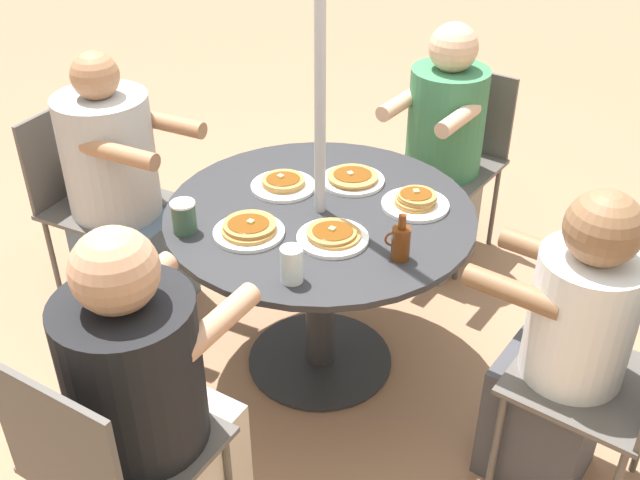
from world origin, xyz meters
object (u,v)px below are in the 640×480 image
at_px(pancake_plate_d, 283,184).
at_px(drinking_glass_a, 292,265).
at_px(patio_chair_north, 618,380).
at_px(patio_chair_south, 90,191).
at_px(pancake_plate_e, 416,202).
at_px(coffee_cup, 184,217).
at_px(diner_south, 121,199).
at_px(diner_west, 149,415).
at_px(diner_north, 563,357).
at_px(pancake_plate_c, 333,236).
at_px(diner_east, 440,160).
at_px(pancake_plate_b, 249,229).
at_px(pancake_plate_a, 353,179).
at_px(patio_chair_west, 106,457).
at_px(patio_chair_east, 456,150).
at_px(syrup_bottle, 401,242).
at_px(patio_table, 320,248).

distance_m(pancake_plate_d, drinking_glass_a, 0.60).
distance_m(patio_chair_north, patio_chair_south, 2.24).
xyz_separation_m(pancake_plate_e, coffee_cup, (0.82, 0.14, 0.04)).
bearing_deg(diner_south, diner_west, 42.73).
xyz_separation_m(diner_north, diner_west, (1.27, 0.20, 0.00)).
height_order(diner_west, pancake_plate_c, diner_west).
relative_size(patio_chair_north, coffee_cup, 7.64).
xyz_separation_m(diner_east, patio_chair_south, (1.57, 0.21, -0.01)).
distance_m(pancake_plate_b, pancake_plate_d, 0.35).
xyz_separation_m(pancake_plate_a, pancake_plate_c, (0.10, 0.40, 0.00)).
bearing_deg(coffee_cup, diner_south, -58.60).
bearing_deg(diner_north, patio_chair_west, 142.59).
relative_size(patio_chair_east, pancake_plate_d, 3.58).
bearing_deg(syrup_bottle, pancake_plate_d, -52.09).
bearing_deg(patio_chair_east, patio_chair_north, 134.85).
bearing_deg(syrup_bottle, diner_south, -35.78).
bearing_deg(syrup_bottle, pancake_plate_a, -77.60).
distance_m(patio_chair_east, patio_chair_south, 1.71).
height_order(patio_chair_south, pancake_plate_e, patio_chair_south).
height_order(pancake_plate_a, pancake_plate_b, pancake_plate_b).
height_order(patio_chair_north, patio_chair_south, same).
height_order(diner_north, patio_chair_west, diner_north).
relative_size(patio_chair_east, diner_west, 0.76).
relative_size(pancake_plate_e, syrup_bottle, 1.50).
relative_size(diner_south, pancake_plate_d, 4.72).
distance_m(diner_north, pancake_plate_d, 1.19).
bearing_deg(pancake_plate_b, patio_table, -148.53).
height_order(diner_west, pancake_plate_e, diner_west).
xyz_separation_m(diner_north, pancake_plate_c, (0.71, -0.39, 0.22)).
relative_size(diner_east, pancake_plate_c, 4.74).
bearing_deg(patio_chair_west, pancake_plate_e, 77.82).
bearing_deg(diner_west, patio_chair_west, -90.00).
height_order(patio_table, diner_west, diner_west).
bearing_deg(pancake_plate_e, diner_west, 42.60).
bearing_deg(pancake_plate_c, pancake_plate_e, -146.14).
relative_size(pancake_plate_d, coffee_cup, 2.14).
bearing_deg(patio_table, syrup_bottle, 128.03).
xyz_separation_m(coffee_cup, drinking_glass_a, (-0.37, 0.30, 0.00)).
relative_size(diner_east, pancake_plate_d, 4.74).
distance_m(patio_table, pancake_plate_d, 0.29).
relative_size(diner_west, pancake_plate_e, 4.71).
bearing_deg(pancake_plate_a, pancake_plate_c, 76.30).
xyz_separation_m(pancake_plate_e, drinking_glass_a, (0.46, 0.44, 0.04)).
xyz_separation_m(patio_chair_east, pancake_plate_c, (0.66, 1.09, 0.22)).
relative_size(pancake_plate_a, pancake_plate_c, 1.00).
xyz_separation_m(patio_table, drinking_glass_a, (0.11, 0.43, 0.23)).
height_order(patio_table, pancake_plate_d, pancake_plate_d).
height_order(patio_chair_north, syrup_bottle, syrup_bottle).
bearing_deg(diner_south, pancake_plate_b, 72.38).
height_order(patio_table, diner_north, diner_north).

